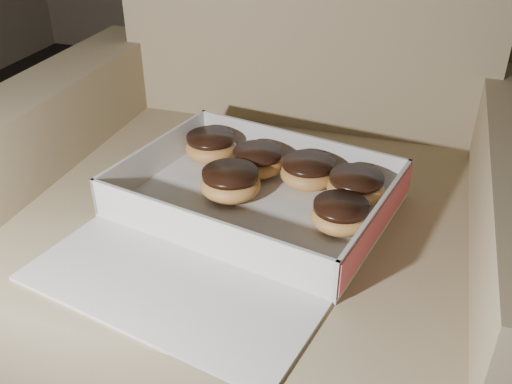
% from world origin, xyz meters
% --- Properties ---
extents(armchair, '(0.96, 0.81, 1.00)m').
position_xyz_m(armchair, '(-0.21, 0.42, 0.31)').
color(armchair, '#907E5C').
rests_on(armchair, floor).
extents(bakery_box, '(0.51, 0.56, 0.07)m').
position_xyz_m(bakery_box, '(-0.20, 0.28, 0.46)').
color(bakery_box, silver).
rests_on(bakery_box, armchair).
extents(donut_a, '(0.10, 0.10, 0.05)m').
position_xyz_m(donut_a, '(-0.12, 0.41, 0.48)').
color(donut_a, '#CE8B48').
rests_on(donut_a, bakery_box).
extents(donut_b, '(0.10, 0.10, 0.05)m').
position_xyz_m(donut_b, '(-0.32, 0.45, 0.48)').
color(donut_b, '#CE8B48').
rests_on(donut_b, bakery_box).
extents(donut_c, '(0.09, 0.09, 0.05)m').
position_xyz_m(donut_c, '(-0.22, 0.42, 0.48)').
color(donut_c, '#CE8B48').
rests_on(donut_c, bakery_box).
extents(donut_d, '(0.10, 0.10, 0.05)m').
position_xyz_m(donut_d, '(-0.24, 0.33, 0.48)').
color(donut_d, '#CE8B48').
rests_on(donut_d, bakery_box).
extents(donut_e, '(0.09, 0.09, 0.05)m').
position_xyz_m(donut_e, '(-0.05, 0.29, 0.48)').
color(donut_e, '#CE8B48').
rests_on(donut_e, bakery_box).
extents(donut_f, '(0.09, 0.09, 0.05)m').
position_xyz_m(donut_f, '(-0.04, 0.38, 0.48)').
color(donut_f, '#CE8B48').
rests_on(donut_f, bakery_box).
extents(crumb_a, '(0.01, 0.01, 0.00)m').
position_xyz_m(crumb_a, '(-0.06, 0.21, 0.46)').
color(crumb_a, black).
rests_on(crumb_a, bakery_box).
extents(crumb_b, '(0.01, 0.01, 0.00)m').
position_xyz_m(crumb_b, '(-0.05, 0.21, 0.46)').
color(crumb_b, black).
rests_on(crumb_b, bakery_box).
extents(crumb_c, '(0.01, 0.01, 0.00)m').
position_xyz_m(crumb_c, '(-0.08, 0.17, 0.46)').
color(crumb_c, black).
rests_on(crumb_c, bakery_box).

